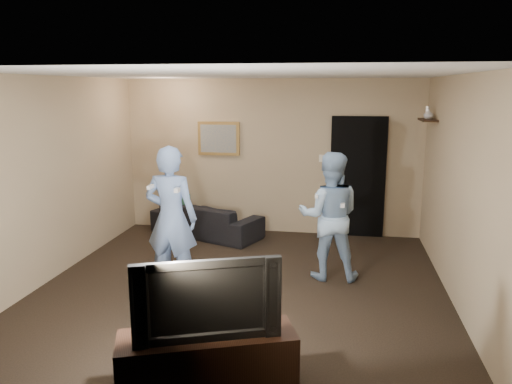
% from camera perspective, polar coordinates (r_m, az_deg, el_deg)
% --- Properties ---
extents(ground, '(5.00, 5.00, 0.00)m').
position_cam_1_polar(ground, '(6.40, -1.52, -10.64)').
color(ground, black).
rests_on(ground, ground).
extents(ceiling, '(5.00, 5.00, 0.04)m').
position_cam_1_polar(ceiling, '(5.92, -1.66, 13.31)').
color(ceiling, silver).
rests_on(ceiling, wall_back).
extents(wall_back, '(5.00, 0.04, 2.60)m').
position_cam_1_polar(wall_back, '(8.46, 1.73, 4.03)').
color(wall_back, tan).
rests_on(wall_back, ground).
extents(wall_front, '(5.00, 0.04, 2.60)m').
position_cam_1_polar(wall_front, '(3.68, -9.25, -6.44)').
color(wall_front, tan).
rests_on(wall_front, ground).
extents(wall_left, '(0.04, 5.00, 2.60)m').
position_cam_1_polar(wall_left, '(6.96, -22.23, 1.45)').
color(wall_left, tan).
rests_on(wall_left, ground).
extents(wall_right, '(0.04, 5.00, 2.60)m').
position_cam_1_polar(wall_right, '(6.06, 22.27, 0.04)').
color(wall_right, tan).
rests_on(wall_right, ground).
extents(sofa, '(2.02, 1.38, 0.55)m').
position_cam_1_polar(sofa, '(8.45, -5.67, -3.13)').
color(sofa, black).
rests_on(sofa, ground).
extents(throw_pillow, '(0.47, 0.28, 0.44)m').
position_cam_1_polar(throw_pillow, '(8.55, -8.98, -1.63)').
color(throw_pillow, '#194C3A').
rests_on(throw_pillow, sofa).
extents(painting_frame, '(0.72, 0.05, 0.57)m').
position_cam_1_polar(painting_frame, '(8.57, -4.28, 6.12)').
color(painting_frame, olive).
rests_on(painting_frame, wall_back).
extents(painting_canvas, '(0.62, 0.01, 0.47)m').
position_cam_1_polar(painting_canvas, '(8.55, -4.33, 6.10)').
color(painting_canvas, slate).
rests_on(painting_canvas, painting_frame).
extents(doorway, '(0.90, 0.06, 2.00)m').
position_cam_1_polar(doorway, '(8.40, 11.53, 1.67)').
color(doorway, black).
rests_on(doorway, ground).
extents(light_switch, '(0.08, 0.02, 0.12)m').
position_cam_1_polar(light_switch, '(8.36, 7.50, 3.84)').
color(light_switch, silver).
rests_on(light_switch, wall_back).
extents(wall_shelf, '(0.20, 0.60, 0.03)m').
position_cam_1_polar(wall_shelf, '(7.71, 19.03, 7.79)').
color(wall_shelf, black).
rests_on(wall_shelf, wall_right).
extents(shelf_vase, '(0.14, 0.14, 0.14)m').
position_cam_1_polar(shelf_vase, '(7.67, 19.12, 8.42)').
color(shelf_vase, silver).
rests_on(shelf_vase, wall_shelf).
extents(shelf_figurine, '(0.06, 0.06, 0.18)m').
position_cam_1_polar(shelf_figurine, '(7.78, 19.00, 8.60)').
color(shelf_figurine, silver).
rests_on(shelf_figurine, wall_shelf).
extents(tv_console, '(1.50, 0.93, 0.51)m').
position_cam_1_polar(tv_console, '(4.30, -5.56, -18.89)').
color(tv_console, black).
rests_on(tv_console, ground).
extents(television, '(1.13, 0.55, 0.67)m').
position_cam_1_polar(television, '(4.04, -5.73, -11.69)').
color(television, black).
rests_on(television, tv_console).
extents(wii_player_left, '(0.67, 0.52, 1.78)m').
position_cam_1_polar(wii_player_left, '(6.15, -9.66, -2.99)').
color(wii_player_left, '#708DC2').
rests_on(wii_player_left, ground).
extents(wii_player_right, '(0.83, 0.66, 1.66)m').
position_cam_1_polar(wii_player_right, '(6.49, 8.39, -2.73)').
color(wii_player_right, '#94B5D8').
rests_on(wii_player_right, ground).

